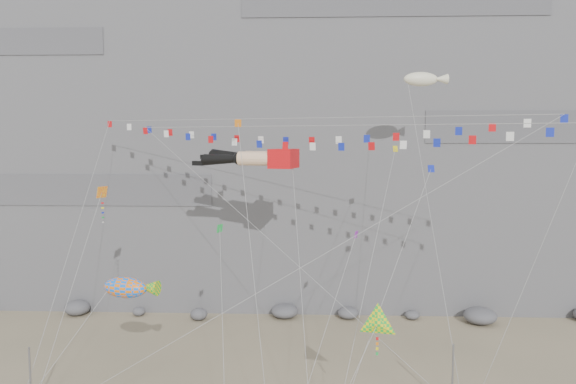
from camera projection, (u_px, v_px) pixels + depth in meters
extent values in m
cube|color=slate|center=(291.00, 69.00, 65.68)|extent=(80.00, 28.00, 50.00)
cylinder|color=slate|center=(30.00, 382.00, 34.13)|extent=(0.12, 0.12, 4.36)
cylinder|color=slate|center=(453.00, 378.00, 34.72)|extent=(0.12, 0.12, 4.33)
cube|color=red|center=(284.00, 159.00, 42.15)|extent=(2.34, 2.81, 1.44)
cylinder|color=beige|center=(254.00, 159.00, 42.08)|extent=(2.63, 1.65, 1.06)
sphere|color=black|center=(239.00, 158.00, 42.44)|extent=(0.97, 0.97, 0.97)
cone|color=black|center=(222.00, 159.00, 42.87)|extent=(3.04, 1.60, 0.99)
cube|color=black|center=(199.00, 163.00, 43.47)|extent=(1.02, 0.65, 0.35)
cylinder|color=beige|center=(261.00, 158.00, 43.45)|extent=(2.63, 1.65, 1.06)
sphere|color=black|center=(246.00, 158.00, 43.81)|extent=(0.97, 0.97, 0.97)
cone|color=black|center=(229.00, 156.00, 44.22)|extent=(3.06, 1.61, 1.06)
cube|color=black|center=(207.00, 157.00, 44.80)|extent=(1.02, 0.65, 0.35)
cylinder|color=gray|center=(296.00, 286.00, 35.17)|extent=(0.03, 0.03, 21.91)
cylinder|color=gray|center=(175.00, 256.00, 36.97)|extent=(0.03, 0.03, 27.46)
cylinder|color=gray|center=(392.00, 262.00, 36.56)|extent=(0.03, 0.03, 20.89)
cylinder|color=gray|center=(68.00, 299.00, 36.27)|extent=(0.03, 0.03, 16.13)
cylinder|color=gray|center=(69.00, 355.00, 34.59)|extent=(0.03, 0.03, 10.35)
cylinder|color=gray|center=(440.00, 227.00, 38.77)|extent=(0.03, 0.03, 25.20)
cylinder|color=gray|center=(252.00, 262.00, 36.02)|extent=(0.03, 0.03, 21.58)
cylinder|color=gray|center=(325.00, 331.00, 34.71)|extent=(0.03, 0.03, 15.88)
cylinder|color=gray|center=(223.00, 333.00, 32.94)|extent=(0.03, 0.03, 14.11)
cylinder|color=gray|center=(368.00, 277.00, 35.81)|extent=(0.03, 0.03, 23.46)
cylinder|color=gray|center=(385.00, 295.00, 33.99)|extent=(0.03, 0.03, 17.98)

